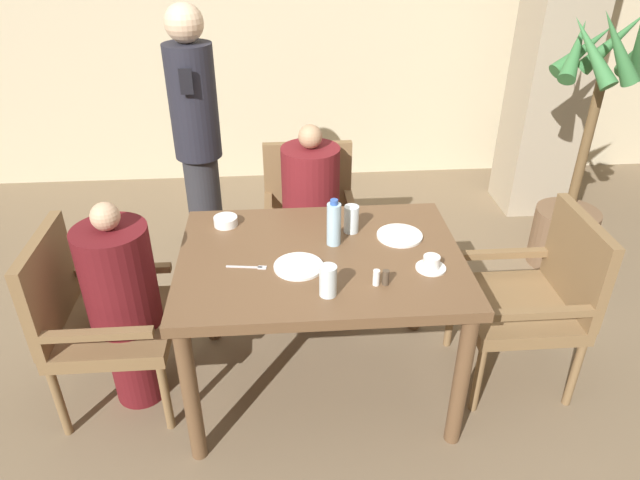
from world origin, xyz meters
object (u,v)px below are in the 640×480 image
object	(u,v)px
glass_tall_mid	(351,219)
bowl_small	(226,221)
diner_in_far_chair	(311,216)
plate_main_left	(400,236)
water_bottle	(334,224)
chair_left_side	(95,314)
chair_far_side	(310,216)
chair_right_side	(536,294)
plate_main_right	(299,266)
diner_in_left_chair	(124,305)
standing_host	(197,138)
glass_tall_near	(328,281)
teacup_with_saucer	(431,264)
potted_palm	(576,182)

from	to	relation	value
glass_tall_mid	bowl_small	bearing A→B (deg)	169.87
diner_in_far_chair	bowl_small	world-z (taller)	diner_in_far_chair
plate_main_left	water_bottle	size ratio (longest dim) A/B	0.95
chair_left_side	glass_tall_mid	xyz separation A→B (m)	(1.19, 0.20, 0.34)
plate_main_left	water_bottle	bearing A→B (deg)	-173.00
chair_far_side	bowl_small	distance (m)	0.76
chair_right_side	chair_far_side	bearing A→B (deg)	140.07
chair_far_side	diner_in_far_chair	world-z (taller)	diner_in_far_chair
plate_main_right	water_bottle	bearing A→B (deg)	48.01
diner_in_left_chair	plate_main_left	bearing A→B (deg)	5.95
standing_host	plate_main_left	xyz separation A→B (m)	(1.03, -1.04, -0.12)
diner_in_left_chair	bowl_small	world-z (taller)	diner_in_left_chair
diner_in_left_chair	glass_tall_near	distance (m)	0.99
diner_in_far_chair	bowl_small	distance (m)	0.64
plate_main_left	bowl_small	size ratio (longest dim) A/B	1.87
standing_host	plate_main_left	distance (m)	1.47
chair_far_side	glass_tall_near	xyz separation A→B (m)	(0.01, -1.16, 0.34)
diner_in_left_chair	water_bottle	distance (m)	1.01
plate_main_left	chair_far_side	bearing A→B (deg)	117.37
diner_in_left_chair	standing_host	xyz separation A→B (m)	(0.24, 1.18, 0.35)
plate_main_left	bowl_small	distance (m)	0.83
plate_main_right	standing_host	bearing A→B (deg)	113.48
plate_main_left	water_bottle	world-z (taller)	water_bottle
chair_left_side	chair_right_side	bearing A→B (deg)	0.00
water_bottle	glass_tall_mid	xyz separation A→B (m)	(0.09, 0.11, -0.04)
chair_far_side	bowl_small	world-z (taller)	chair_far_side
diner_in_far_chair	teacup_with_saucer	world-z (taller)	diner_in_far_chair
chair_left_side	bowl_small	bearing A→B (deg)	27.20
chair_right_side	teacup_with_saucer	xyz separation A→B (m)	(-0.57, -0.14, 0.29)
standing_host	teacup_with_saucer	bearing A→B (deg)	-49.88
chair_left_side	plate_main_left	xyz separation A→B (m)	(1.41, 0.13, 0.28)
diner_in_far_chair	chair_left_side	bearing A→B (deg)	-144.99
diner_in_left_chair	glass_tall_mid	distance (m)	1.11
chair_right_side	glass_tall_mid	bearing A→B (deg)	167.10
chair_right_side	plate_main_left	size ratio (longest dim) A/B	4.21
potted_palm	plate_main_right	world-z (taller)	potted_palm
teacup_with_saucer	glass_tall_mid	world-z (taller)	glass_tall_mid
chair_left_side	water_bottle	distance (m)	1.16
bowl_small	diner_in_left_chair	bearing A→B (deg)	-146.05
chair_left_side	water_bottle	size ratio (longest dim) A/B	4.01
chair_right_side	bowl_small	distance (m)	1.53
chair_left_side	chair_right_side	distance (m)	2.06
teacup_with_saucer	plate_main_left	bearing A→B (deg)	106.11
plate_main_right	water_bottle	size ratio (longest dim) A/B	0.95
chair_far_side	standing_host	size ratio (longest dim) A/B	0.54
chair_left_side	chair_right_side	size ratio (longest dim) A/B	1.00
chair_far_side	chair_right_side	size ratio (longest dim) A/B	1.00
potted_palm	glass_tall_near	world-z (taller)	potted_palm
diner_in_left_chair	standing_host	world-z (taller)	standing_host
diner_in_left_chair	standing_host	bearing A→B (deg)	78.61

